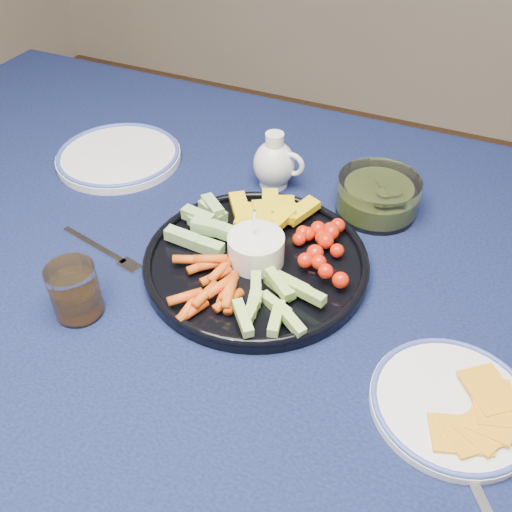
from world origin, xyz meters
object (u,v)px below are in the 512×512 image
at_px(dining_table, 229,307).
at_px(pickle_bowl, 377,197).
at_px(side_plate_extra, 119,156).
at_px(cheese_plate, 453,402).
at_px(creamer_pitcher, 275,163).
at_px(crudite_platter, 254,258).
at_px(juice_tumbler, 76,294).

bearing_deg(dining_table, pickle_bowl, 53.80).
bearing_deg(side_plate_extra, cheese_plate, -23.63).
xyz_separation_m(creamer_pitcher, side_plate_extra, (-0.29, -0.05, -0.03)).
bearing_deg(creamer_pitcher, crudite_platter, -74.58).
height_order(cheese_plate, side_plate_extra, cheese_plate).
xyz_separation_m(creamer_pitcher, cheese_plate, (0.37, -0.34, -0.03)).
relative_size(dining_table, pickle_bowl, 12.46).
relative_size(dining_table, cheese_plate, 8.77).
xyz_separation_m(cheese_plate, side_plate_extra, (-0.66, 0.29, -0.00)).
bearing_deg(dining_table, cheese_plate, -17.57).
bearing_deg(cheese_plate, dining_table, 162.43).
height_order(crudite_platter, side_plate_extra, crudite_platter).
bearing_deg(pickle_bowl, creamer_pitcher, 179.42).
bearing_deg(cheese_plate, creamer_pitcher, 137.53).
distance_m(pickle_bowl, cheese_plate, 0.38).
relative_size(cheese_plate, juice_tumbler, 2.46).
relative_size(crudite_platter, side_plate_extra, 1.44).
xyz_separation_m(crudite_platter, cheese_plate, (0.31, -0.12, -0.01)).
bearing_deg(crudite_platter, dining_table, -159.36).
distance_m(cheese_plate, side_plate_extra, 0.72).
bearing_deg(dining_table, side_plate_extra, 150.26).
height_order(dining_table, creamer_pitcher, creamer_pitcher).
bearing_deg(juice_tumbler, cheese_plate, 6.32).
distance_m(dining_table, side_plate_extra, 0.37).
distance_m(creamer_pitcher, pickle_bowl, 0.18).
height_order(creamer_pitcher, cheese_plate, creamer_pitcher).
distance_m(juice_tumbler, side_plate_extra, 0.39).
bearing_deg(cheese_plate, pickle_bowl, 118.78).
relative_size(creamer_pitcher, side_plate_extra, 0.44).
bearing_deg(side_plate_extra, crudite_platter, -25.03).
relative_size(crudite_platter, juice_tumbler, 4.26).
distance_m(dining_table, creamer_pitcher, 0.26).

